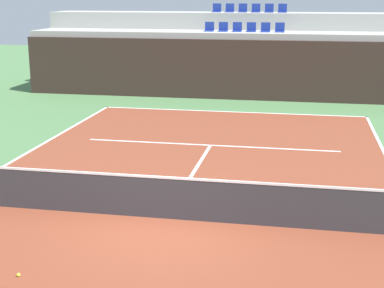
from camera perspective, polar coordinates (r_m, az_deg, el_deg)
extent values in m
plane|color=#477042|center=(12.80, -2.72, -7.40)|extent=(80.00, 80.00, 0.00)
cube|color=brown|center=(12.79, -2.72, -7.38)|extent=(11.00, 24.00, 0.01)
cube|color=white|center=(24.12, 3.92, 3.19)|extent=(11.00, 0.10, 0.00)
cube|color=white|center=(18.76, 1.84, -0.12)|extent=(8.26, 0.10, 0.00)
cube|color=white|center=(15.73, 0.00, -3.06)|extent=(0.10, 6.40, 0.00)
cube|color=#33231E|center=(26.85, 4.77, 7.31)|extent=(20.74, 0.30, 2.75)
cube|color=#9E9E99|center=(28.17, 5.08, 7.93)|extent=(20.74, 2.40, 3.03)
cube|color=#9E9E99|center=(30.50, 5.57, 9.21)|extent=(20.74, 2.40, 3.85)
cube|color=navy|center=(28.25, 1.68, 11.12)|extent=(0.44, 0.44, 0.04)
cube|color=navy|center=(28.44, 1.75, 11.59)|extent=(0.44, 0.04, 0.40)
cube|color=navy|center=(28.15, 3.06, 11.10)|extent=(0.44, 0.44, 0.04)
cube|color=navy|center=(28.34, 3.13, 11.56)|extent=(0.44, 0.04, 0.40)
cube|color=navy|center=(28.07, 4.45, 11.06)|extent=(0.44, 0.44, 0.04)
cube|color=navy|center=(28.25, 4.51, 11.53)|extent=(0.44, 0.04, 0.40)
cube|color=navy|center=(28.00, 5.85, 11.02)|extent=(0.44, 0.44, 0.04)
cube|color=navy|center=(28.19, 5.90, 11.49)|extent=(0.44, 0.04, 0.40)
cube|color=navy|center=(27.95, 7.25, 10.98)|extent=(0.44, 0.44, 0.04)
cube|color=navy|center=(28.13, 7.30, 11.45)|extent=(0.44, 0.04, 0.40)
cube|color=navy|center=(27.91, 8.66, 10.92)|extent=(0.44, 0.44, 0.04)
cube|color=navy|center=(28.10, 8.70, 11.39)|extent=(0.44, 0.04, 0.40)
cube|color=navy|center=(30.58, 2.43, 12.94)|extent=(0.44, 0.44, 0.04)
cube|color=navy|center=(30.77, 2.49, 13.36)|extent=(0.44, 0.04, 0.40)
cube|color=navy|center=(30.49, 3.72, 12.91)|extent=(0.44, 0.44, 0.04)
cube|color=navy|center=(30.68, 3.77, 13.34)|extent=(0.44, 0.04, 0.40)
cube|color=navy|center=(30.41, 5.01, 12.89)|extent=(0.44, 0.44, 0.04)
cube|color=navy|center=(30.61, 5.06, 13.31)|extent=(0.44, 0.04, 0.40)
cube|color=navy|center=(30.35, 6.31, 12.85)|extent=(0.44, 0.44, 0.04)
cube|color=navy|center=(30.54, 6.36, 13.27)|extent=(0.44, 0.04, 0.40)
cube|color=navy|center=(30.30, 7.62, 12.81)|extent=(0.44, 0.44, 0.04)
cube|color=navy|center=(30.50, 7.65, 13.23)|extent=(0.44, 0.04, 0.40)
cube|color=navy|center=(30.27, 8.92, 12.76)|extent=(0.44, 0.44, 0.04)
cube|color=navy|center=(30.46, 8.96, 13.18)|extent=(0.44, 0.04, 0.40)
cube|color=#333338|center=(12.63, -2.74, -5.43)|extent=(10.90, 0.02, 0.92)
cube|color=white|center=(12.47, -2.77, -3.33)|extent=(10.90, 0.04, 0.05)
sphere|color=#CCE033|center=(10.76, -16.79, -12.29)|extent=(0.07, 0.07, 0.07)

